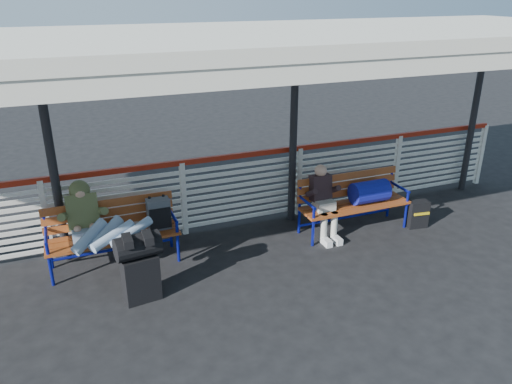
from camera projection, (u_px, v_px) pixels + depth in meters
name	position (u px, v px, depth m)	size (l,w,h in m)	color
ground	(223.00, 296.00, 6.38)	(60.00, 60.00, 0.00)	black
fence	(183.00, 195.00, 7.76)	(12.08, 0.08, 1.24)	silver
canopy	(194.00, 43.00, 5.97)	(12.60, 3.60, 3.16)	silver
luggage_stack	(140.00, 265.00, 6.15)	(0.58, 0.37, 0.91)	black
bench_left	(126.00, 224.00, 6.99)	(1.80, 0.56, 0.92)	#934C1C
bench_right	(361.00, 194.00, 7.96)	(1.80, 0.56, 0.92)	#934C1C
traveler_man	(102.00, 229.00, 6.53)	(0.94, 1.63, 0.77)	#86A0B5
companion_person	(324.00, 201.00, 7.72)	(0.32, 0.66, 1.15)	#B3B0A2
suitcase_side	(418.00, 214.00, 8.15)	(0.35, 0.24, 0.45)	black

